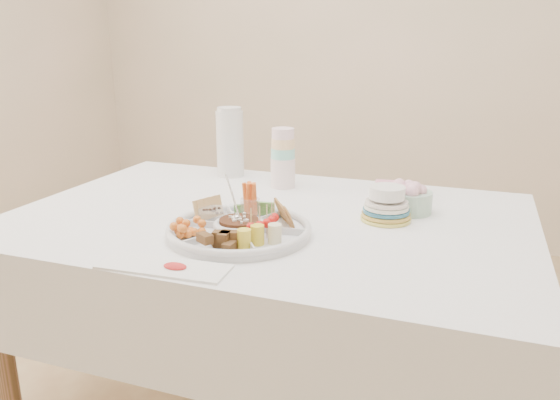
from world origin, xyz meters
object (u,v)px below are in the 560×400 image
(dining_table, at_px, (269,328))
(thermos, at_px, (230,141))
(plate_stack, at_px, (386,205))
(party_tray, at_px, (239,227))

(dining_table, distance_m, thermos, 0.72)
(thermos, xyz_separation_m, plate_stack, (0.65, -0.34, -0.09))
(thermos, relative_size, plate_stack, 1.82)
(dining_table, distance_m, party_tray, 0.45)
(dining_table, bearing_deg, thermos, 127.51)
(thermos, height_order, plate_stack, thermos)
(dining_table, height_order, plate_stack, plate_stack)
(dining_table, xyz_separation_m, plate_stack, (0.34, 0.07, 0.43))
(thermos, bearing_deg, plate_stack, -27.42)
(dining_table, height_order, thermos, thermos)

